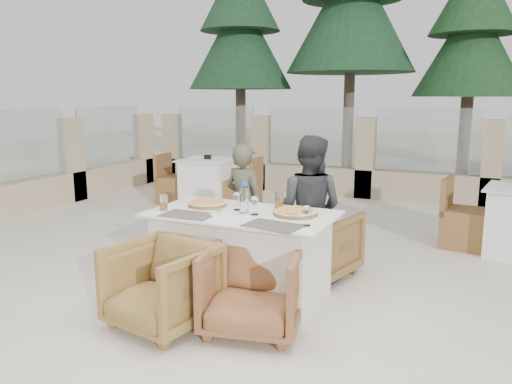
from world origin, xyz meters
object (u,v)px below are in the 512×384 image
at_px(pizza_right, 295,212).
at_px(water_bottle, 244,198).
at_px(beer_glass_left, 164,202).
at_px(diner_right, 309,208).
at_px(olive_dish, 218,212).
at_px(armchair_far_left, 243,241).
at_px(armchair_far_right, 317,243).
at_px(wine_glass_corner, 307,214).
at_px(dining_table, 242,255).
at_px(beer_glass_right, 279,200).
at_px(armchair_near_left, 162,285).
at_px(diner_left, 244,205).
at_px(armchair_near_right, 253,289).
at_px(pizza_left, 207,204).
at_px(wine_glass_near, 255,204).
at_px(wine_glass_centre, 237,200).
at_px(bg_table_a, 208,183).

distance_m(pizza_right, water_bottle, 0.46).
bearing_deg(pizza_right, beer_glass_left, -164.95).
distance_m(beer_glass_left, diner_right, 1.38).
relative_size(olive_dish, armchair_far_left, 0.18).
xyz_separation_m(pizza_right, armchair_far_right, (-0.02, 0.68, -0.46)).
relative_size(wine_glass_corner, beer_glass_left, 1.33).
bearing_deg(dining_table, beer_glass_right, 52.02).
bearing_deg(pizza_right, olive_dish, -156.85).
distance_m(armchair_far_right, armchair_near_left, 1.73).
xyz_separation_m(water_bottle, beer_glass_right, (0.21, 0.29, -0.06)).
bearing_deg(wine_glass_corner, armchair_far_right, 102.45).
height_order(armchair_far_right, diner_left, diner_left).
bearing_deg(armchair_far_right, pizza_right, 106.19).
bearing_deg(armchair_near_right, diner_left, 106.75).
height_order(pizza_left, wine_glass_near, wine_glass_near).
xyz_separation_m(pizza_left, armchair_far_right, (0.84, 0.68, -0.46)).
bearing_deg(wine_glass_centre, wine_glass_near, -24.71).
bearing_deg(wine_glass_corner, bg_table_a, 129.96).
bearing_deg(bg_table_a, beer_glass_right, -54.09).
bearing_deg(beer_glass_right, armchair_near_left, -116.72).
distance_m(pizza_left, beer_glass_right, 0.66).
distance_m(wine_glass_corner, beer_glass_left, 1.33).
distance_m(water_bottle, armchair_far_right, 1.06).
distance_m(wine_glass_near, beer_glass_left, 0.83).
bearing_deg(dining_table, armchair_far_right, 61.15).
relative_size(water_bottle, wine_glass_near, 1.47).
bearing_deg(armchair_near_right, water_bottle, 110.20).
bearing_deg(wine_glass_near, diner_right, 70.54).
distance_m(wine_glass_near, armchair_near_right, 0.78).
xyz_separation_m(pizza_left, diner_right, (0.79, 0.57, -0.09)).
relative_size(wine_glass_centre, bg_table_a, 0.11).
xyz_separation_m(wine_glass_corner, bg_table_a, (-2.78, 3.32, -0.48)).
bearing_deg(armchair_near_right, pizza_right, 70.66).
bearing_deg(olive_dish, armchair_far_right, 58.03).
distance_m(beer_glass_left, diner_left, 1.05).
height_order(olive_dish, armchair_far_right, olive_dish).
xyz_separation_m(dining_table, armchair_far_left, (-0.34, 0.72, -0.10)).
bearing_deg(bg_table_a, armchair_far_left, -57.17).
bearing_deg(beer_glass_right, pizza_right, -40.04).
xyz_separation_m(armchair_near_right, bg_table_a, (-2.49, 3.68, 0.05)).
bearing_deg(diner_left, wine_glass_corner, 150.72).
relative_size(dining_table, wine_glass_corner, 8.70).
relative_size(water_bottle, armchair_near_right, 0.37).
bearing_deg(armchair_far_left, wine_glass_corner, 155.80).
relative_size(wine_glass_near, armchair_near_right, 0.25).
bearing_deg(armchair_far_right, olive_dish, 72.74).
xyz_separation_m(beer_glass_left, armchair_far_left, (0.34, 0.92, -0.56)).
bearing_deg(wine_glass_corner, wine_glass_centre, 160.18).
xyz_separation_m(armchair_far_left, armchair_near_right, (0.70, -1.27, 0.05)).
bearing_deg(water_bottle, armchair_far_right, 62.43).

